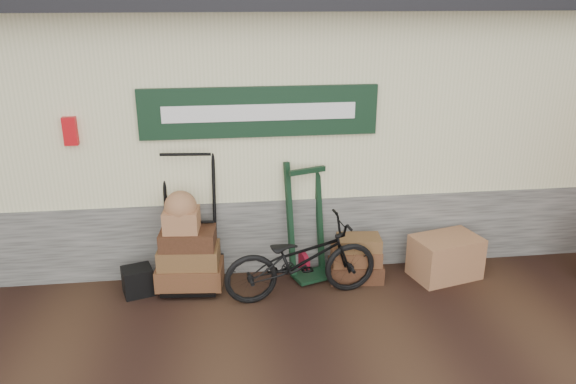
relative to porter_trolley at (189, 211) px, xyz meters
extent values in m
plane|color=black|center=(1.12, -0.85, -0.88)|extent=(80.00, 80.00, 0.00)
cube|color=#4C4C47|center=(1.12, 1.90, -0.43)|extent=(14.00, 3.54, 0.90)
cube|color=beige|center=(1.12, 1.90, 1.07)|extent=(14.00, 3.50, 2.10)
cube|color=black|center=(0.82, 0.12, 1.07)|extent=(2.60, 0.06, 0.55)
cube|color=white|center=(0.82, 0.09, 1.07)|extent=(2.10, 0.01, 0.18)
cube|color=red|center=(-1.18, 0.12, 0.92)|extent=(0.14, 0.10, 0.30)
cube|color=#8E5B39|center=(2.95, -0.25, -0.63)|extent=(0.86, 0.67, 0.50)
cube|color=black|center=(-0.60, -0.21, -0.72)|extent=(0.38, 0.35, 0.32)
imported|color=black|center=(1.19, -0.49, -0.38)|extent=(0.80, 1.76, 0.99)
camera|label=1|loc=(0.36, -5.89, 2.33)|focal=35.00mm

